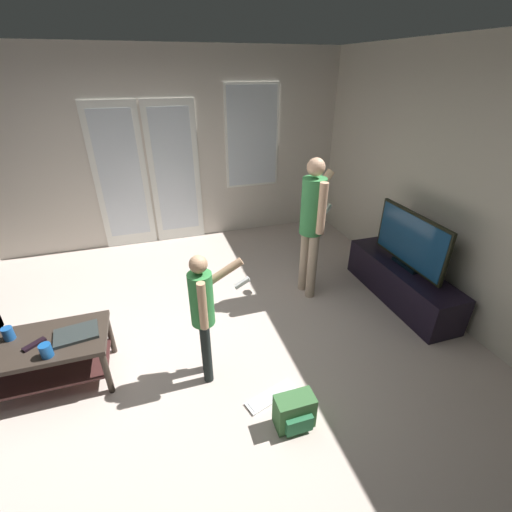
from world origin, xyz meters
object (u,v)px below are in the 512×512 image
cup_near_edge (8,334)px  cup_by_laptop (46,351)px  coffee_table (50,352)px  tv_stand (401,283)px  person_child (204,309)px  person_adult (313,218)px  laptop_closed (76,334)px  loose_keyboard (271,396)px  backpack (295,412)px  flat_screen_tv (411,241)px  tv_remote_black (34,344)px

cup_near_edge → cup_by_laptop: same height
coffee_table → cup_by_laptop: cup_by_laptop is taller
tv_stand → person_child: bearing=-168.6°
tv_stand → person_adult: size_ratio=0.95×
cup_by_laptop → cup_near_edge: bearing=137.5°
tv_stand → cup_by_laptop: cup_by_laptop is taller
person_adult → person_child: person_adult is taller
cup_by_laptop → laptop_closed: bearing=47.3°
tv_stand → loose_keyboard: size_ratio=3.33×
coffee_table → laptop_closed: bearing=-1.2°
cup_near_edge → backpack: bearing=-28.1°
laptop_closed → cup_near_edge: size_ratio=3.02×
person_adult → person_child: size_ratio=1.35×
tv_stand → person_adult: person_adult is taller
laptop_closed → cup_near_edge: (-0.50, 0.11, 0.04)m
coffee_table → flat_screen_tv: flat_screen_tv is taller
tv_stand → tv_remote_black: tv_remote_black is taller
flat_screen_tv → person_adult: size_ratio=0.64×
flat_screen_tv → cup_near_edge: (-3.85, -0.07, -0.23)m
tv_stand → loose_keyboard: tv_stand is taller
person_adult → tv_stand: bearing=-24.9°
cup_near_edge → laptop_closed: bearing=-12.5°
flat_screen_tv → cup_by_laptop: flat_screen_tv is taller
person_child → laptop_closed: size_ratio=3.59×
person_adult → cup_near_edge: bearing=-169.9°
flat_screen_tv → person_child: 2.38m
laptop_closed → tv_remote_black: laptop_closed is taller
laptop_closed → loose_keyboard: bearing=-33.8°
coffee_table → person_child: 1.34m
tv_stand → loose_keyboard: 2.10m
coffee_table → tv_stand: 3.59m
cup_by_laptop → tv_stand: bearing=5.9°
loose_keyboard → laptop_closed: bearing=154.4°
tv_remote_black → laptop_closed: bearing=-33.0°
cup_near_edge → person_child: bearing=-14.9°
laptop_closed → tv_remote_black: (-0.30, -0.03, -0.00)m
flat_screen_tv → cup_near_edge: 3.86m
coffee_table → person_child: person_child is taller
backpack → tv_stand: bearing=32.5°
tv_stand → cup_by_laptop: bearing=-174.1°
backpack → loose_keyboard: (-0.09, 0.28, -0.13)m
tv_stand → cup_near_edge: bearing=-179.1°
flat_screen_tv → loose_keyboard: size_ratio=2.26×
backpack → cup_near_edge: bearing=151.9°
backpack → coffee_table: bearing=151.0°
coffee_table → cup_near_edge: bearing=158.4°
person_adult → cup_near_edge: 2.96m
flat_screen_tv → loose_keyboard: (-1.90, -0.87, -0.74)m
cup_near_edge → tv_remote_black: (0.20, -0.14, -0.04)m
tv_stand → cup_near_edge: cup_near_edge is taller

